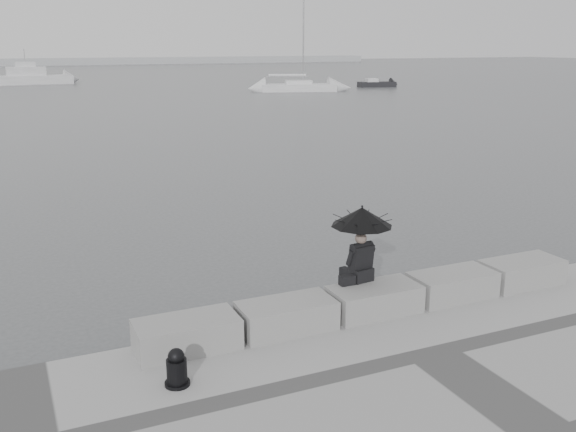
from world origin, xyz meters
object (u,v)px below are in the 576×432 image
sailboat_right (298,87)px  small_motorboat (377,84)px  seated_person (362,227)px  mooring_bollard (177,370)px  motor_cruiser (34,77)px

sailboat_right → small_motorboat: size_ratio=2.74×
seated_person → mooring_bollard: (-3.76, -1.39, -1.25)m
mooring_bollard → small_motorboat: size_ratio=0.12×
mooring_bollard → motor_cruiser: bearing=87.9°
seated_person → mooring_bollard: size_ratio=2.46×
sailboat_right → mooring_bollard: bearing=-99.1°
sailboat_right → motor_cruiser: (-25.40, 25.34, 0.37)m
motor_cruiser → small_motorboat: size_ratio=1.98×
mooring_bollard → small_motorboat: mooring_bollard is taller
mooring_bollard → motor_cruiser: motor_cruiser is taller
seated_person → motor_cruiser: size_ratio=0.15×
small_motorboat → mooring_bollard: bearing=-113.2°
sailboat_right → seated_person: bearing=-96.5°
seated_person → small_motorboat: seated_person is taller
motor_cruiser → small_motorboat: 43.43m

